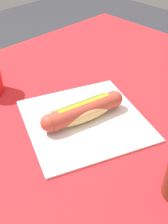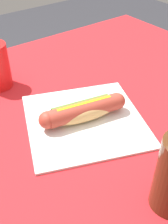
# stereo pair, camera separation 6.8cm
# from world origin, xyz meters

# --- Properties ---
(dining_table) EXTENTS (1.26, 0.97, 0.75)m
(dining_table) POSITION_xyz_m (0.00, 0.00, 0.63)
(dining_table) COLOR brown
(dining_table) RESTS_ON ground
(paper_wrapper) EXTENTS (0.37, 0.37, 0.01)m
(paper_wrapper) POSITION_xyz_m (-0.00, -0.02, 0.75)
(paper_wrapper) COLOR silver
(paper_wrapper) RESTS_ON dining_table
(hot_dog) EXTENTS (0.22, 0.09, 0.05)m
(hot_dog) POSITION_xyz_m (-0.00, -0.02, 0.78)
(hot_dog) COLOR #DBB26B
(hot_dog) RESTS_ON paper_wrapper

